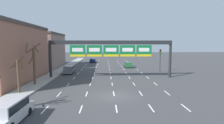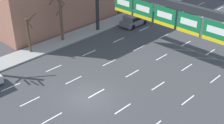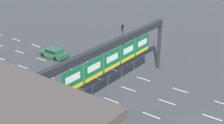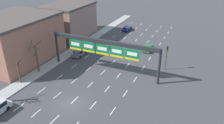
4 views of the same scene
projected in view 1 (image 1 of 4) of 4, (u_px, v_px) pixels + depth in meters
name	position (u px, v px, depth m)	size (l,w,h in m)	color
ground_plane	(114.00, 96.00, 20.29)	(220.00, 220.00, 0.00)	#3D3D3F
sidewalk_left	(15.00, 96.00, 19.85)	(2.80, 110.00, 0.15)	#999993
lane_dashes	(111.00, 75.00, 33.71)	(13.32, 67.00, 0.01)	white
sign_gantry	(111.00, 47.00, 30.85)	(21.85, 0.70, 6.65)	#232628
building_far	(40.00, 50.00, 45.63)	(10.28, 13.80, 8.89)	gray
suv_grey	(69.00, 69.00, 35.83)	(1.91, 4.07, 1.58)	slate
suv_silver	(10.00, 110.00, 13.30)	(1.81, 4.81, 1.77)	#B7B7BC
car_navy	(93.00, 60.00, 57.56)	(1.92, 4.37, 1.22)	#19234C
car_green	(128.00, 64.00, 45.45)	(1.84, 4.38, 1.34)	#235B38
traffic_light_near_gantry	(160.00, 56.00, 37.32)	(0.30, 0.35, 4.94)	black
tree_bare_second	(34.00, 63.00, 25.46)	(1.97, 2.45, 6.07)	brown
tree_bare_third	(18.00, 74.00, 21.03)	(1.57, 1.50, 4.45)	brown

